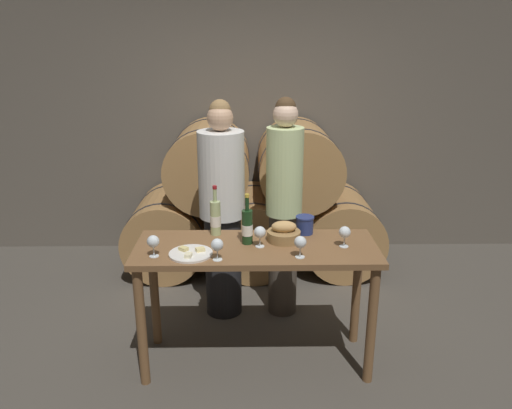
% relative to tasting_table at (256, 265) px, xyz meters
% --- Properties ---
extents(ground_plane, '(10.00, 10.00, 0.00)m').
position_rel_tasting_table_xyz_m(ground_plane, '(0.00, 0.00, -0.75)').
color(ground_plane, '#4C473F').
extents(stone_wall_back, '(10.00, 0.12, 3.20)m').
position_rel_tasting_table_xyz_m(stone_wall_back, '(0.00, 2.14, 0.85)').
color(stone_wall_back, '#60594F').
rests_on(stone_wall_back, ground_plane).
extents(barrel_stack, '(2.46, 0.92, 1.45)m').
position_rel_tasting_table_xyz_m(barrel_stack, '(-0.00, 1.57, -0.10)').
color(barrel_stack, '#A87A47').
rests_on(barrel_stack, ground_plane).
extents(tasting_table, '(1.60, 0.59, 0.88)m').
position_rel_tasting_table_xyz_m(tasting_table, '(0.00, 0.00, 0.00)').
color(tasting_table, brown).
rests_on(tasting_table, ground_plane).
extents(person_left, '(0.36, 0.36, 1.76)m').
position_rel_tasting_table_xyz_m(person_left, '(-0.26, 0.69, 0.15)').
color(person_left, '#232326').
rests_on(person_left, ground_plane).
extents(person_right, '(0.29, 0.29, 1.78)m').
position_rel_tasting_table_xyz_m(person_right, '(0.23, 0.69, 0.18)').
color(person_right, '#4C4238').
rests_on(person_right, ground_plane).
extents(wine_bottle_red, '(0.07, 0.07, 0.34)m').
position_rel_tasting_table_xyz_m(wine_bottle_red, '(-0.06, 0.05, 0.26)').
color(wine_bottle_red, '#193819').
rests_on(wine_bottle_red, tasting_table).
extents(wine_bottle_white, '(0.07, 0.07, 0.35)m').
position_rel_tasting_table_xyz_m(wine_bottle_white, '(-0.28, 0.21, 0.26)').
color(wine_bottle_white, '#ADBC7F').
rests_on(wine_bottle_white, tasting_table).
extents(blue_crock, '(0.13, 0.13, 0.12)m').
position_rel_tasting_table_xyz_m(blue_crock, '(0.34, 0.23, 0.21)').
color(blue_crock, navy).
rests_on(blue_crock, tasting_table).
extents(bread_basket, '(0.23, 0.23, 0.14)m').
position_rel_tasting_table_xyz_m(bread_basket, '(0.19, 0.09, 0.19)').
color(bread_basket, olive).
rests_on(bread_basket, tasting_table).
extents(cheese_plate, '(0.28, 0.28, 0.04)m').
position_rel_tasting_table_xyz_m(cheese_plate, '(-0.42, -0.13, 0.15)').
color(cheese_plate, white).
rests_on(cheese_plate, tasting_table).
extents(wine_glass_far_left, '(0.08, 0.08, 0.14)m').
position_rel_tasting_table_xyz_m(wine_glass_far_left, '(-0.64, -0.15, 0.24)').
color(wine_glass_far_left, white).
rests_on(wine_glass_far_left, tasting_table).
extents(wine_glass_left, '(0.08, 0.08, 0.14)m').
position_rel_tasting_table_xyz_m(wine_glass_left, '(-0.24, -0.21, 0.24)').
color(wine_glass_left, white).
rests_on(wine_glass_left, tasting_table).
extents(wine_glass_center, '(0.08, 0.08, 0.14)m').
position_rel_tasting_table_xyz_m(wine_glass_center, '(0.02, -0.01, 0.24)').
color(wine_glass_center, white).
rests_on(wine_glass_center, tasting_table).
extents(wine_glass_right, '(0.08, 0.08, 0.14)m').
position_rel_tasting_table_xyz_m(wine_glass_right, '(0.27, -0.18, 0.24)').
color(wine_glass_right, white).
rests_on(wine_glass_right, tasting_table).
extents(wine_glass_far_right, '(0.08, 0.08, 0.14)m').
position_rel_tasting_table_xyz_m(wine_glass_far_right, '(0.58, -0.02, 0.24)').
color(wine_glass_far_right, white).
rests_on(wine_glass_far_right, tasting_table).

